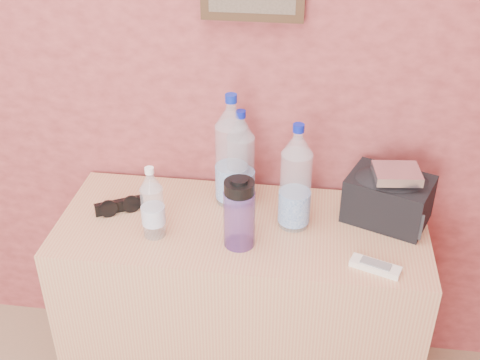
{
  "coord_description": "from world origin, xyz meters",
  "views": [
    {
      "loc": [
        0.6,
        0.25,
        1.8
      ],
      "look_at": [
        0.4,
        1.71,
        0.89
      ],
      "focal_mm": 45.0,
      "sensor_mm": 36.0,
      "label": 1
    }
  ],
  "objects_px": {
    "dresser": "(241,309)",
    "sunglasses": "(119,206)",
    "pet_large_c": "(232,156)",
    "pet_large_d": "(296,182)",
    "nalgene_bottle": "(239,213)",
    "foil_packet": "(397,174)",
    "pet_large_b": "(241,163)",
    "toiletry_bag": "(389,196)",
    "pet_small": "(153,206)",
    "ac_remote": "(375,267)"
  },
  "relations": [
    {
      "from": "dresser",
      "to": "sunglasses",
      "type": "bearing_deg",
      "value": 177.31
    },
    {
      "from": "pet_large_c",
      "to": "pet_large_d",
      "type": "relative_size",
      "value": 1.09
    },
    {
      "from": "nalgene_bottle",
      "to": "foil_packet",
      "type": "height_order",
      "value": "nalgene_bottle"
    },
    {
      "from": "pet_large_c",
      "to": "dresser",
      "type": "bearing_deg",
      "value": -69.13
    },
    {
      "from": "pet_large_b",
      "to": "toiletry_bag",
      "type": "relative_size",
      "value": 1.33
    },
    {
      "from": "pet_small",
      "to": "dresser",
      "type": "bearing_deg",
      "value": 19.05
    },
    {
      "from": "pet_large_c",
      "to": "foil_packet",
      "type": "height_order",
      "value": "pet_large_c"
    },
    {
      "from": "pet_large_d",
      "to": "pet_small",
      "type": "height_order",
      "value": "pet_large_d"
    },
    {
      "from": "toiletry_bag",
      "to": "pet_large_d",
      "type": "bearing_deg",
      "value": -144.79
    },
    {
      "from": "ac_remote",
      "to": "foil_packet",
      "type": "bearing_deg",
      "value": 96.68
    },
    {
      "from": "foil_packet",
      "to": "ac_remote",
      "type": "bearing_deg",
      "value": -103.45
    },
    {
      "from": "pet_large_b",
      "to": "pet_large_d",
      "type": "bearing_deg",
      "value": -30.79
    },
    {
      "from": "nalgene_bottle",
      "to": "foil_packet",
      "type": "xyz_separation_m",
      "value": [
        0.44,
        0.16,
        0.07
      ]
    },
    {
      "from": "pet_large_b",
      "to": "pet_large_c",
      "type": "xyz_separation_m",
      "value": [
        -0.03,
        -0.0,
        0.02
      ]
    },
    {
      "from": "dresser",
      "to": "pet_large_c",
      "type": "height_order",
      "value": "pet_large_c"
    },
    {
      "from": "dresser",
      "to": "pet_small",
      "type": "relative_size",
      "value": 4.9
    },
    {
      "from": "toiletry_bag",
      "to": "nalgene_bottle",
      "type": "bearing_deg",
      "value": -135.15
    },
    {
      "from": "pet_large_b",
      "to": "ac_remote",
      "type": "distance_m",
      "value": 0.52
    },
    {
      "from": "pet_small",
      "to": "sunglasses",
      "type": "height_order",
      "value": "pet_small"
    },
    {
      "from": "pet_large_b",
      "to": "sunglasses",
      "type": "relative_size",
      "value": 2.11
    },
    {
      "from": "pet_large_b",
      "to": "ac_remote",
      "type": "relative_size",
      "value": 2.31
    },
    {
      "from": "pet_large_b",
      "to": "dresser",
      "type": "bearing_deg",
      "value": -81.13
    },
    {
      "from": "pet_large_d",
      "to": "toiletry_bag",
      "type": "relative_size",
      "value": 1.41
    },
    {
      "from": "dresser",
      "to": "ac_remote",
      "type": "distance_m",
      "value": 0.56
    },
    {
      "from": "pet_small",
      "to": "pet_large_c",
      "type": "bearing_deg",
      "value": 46.66
    },
    {
      "from": "toiletry_bag",
      "to": "pet_large_b",
      "type": "bearing_deg",
      "value": -163.05
    },
    {
      "from": "sunglasses",
      "to": "ac_remote",
      "type": "bearing_deg",
      "value": -41.8
    },
    {
      "from": "toiletry_bag",
      "to": "ac_remote",
      "type": "bearing_deg",
      "value": -78.54
    },
    {
      "from": "pet_large_c",
      "to": "foil_packet",
      "type": "distance_m",
      "value": 0.5
    },
    {
      "from": "ac_remote",
      "to": "toiletry_bag",
      "type": "height_order",
      "value": "toiletry_bag"
    },
    {
      "from": "toiletry_bag",
      "to": "foil_packet",
      "type": "xyz_separation_m",
      "value": [
        0.01,
        -0.02,
        0.1
      ]
    },
    {
      "from": "ac_remote",
      "to": "foil_packet",
      "type": "xyz_separation_m",
      "value": [
        0.05,
        0.23,
        0.17
      ]
    },
    {
      "from": "toiletry_bag",
      "to": "pet_large_c",
      "type": "bearing_deg",
      "value": -162.78
    },
    {
      "from": "pet_large_b",
      "to": "pet_large_d",
      "type": "distance_m",
      "value": 0.21
    },
    {
      "from": "pet_small",
      "to": "pet_large_d",
      "type": "bearing_deg",
      "value": 14.81
    },
    {
      "from": "nalgene_bottle",
      "to": "toiletry_bag",
      "type": "height_order",
      "value": "nalgene_bottle"
    },
    {
      "from": "dresser",
      "to": "nalgene_bottle",
      "type": "relative_size",
      "value": 5.1
    },
    {
      "from": "pet_large_d",
      "to": "pet_small",
      "type": "bearing_deg",
      "value": -165.19
    },
    {
      "from": "nalgene_bottle",
      "to": "pet_small",
      "type": "bearing_deg",
      "value": 177.73
    },
    {
      "from": "pet_large_c",
      "to": "foil_packet",
      "type": "xyz_separation_m",
      "value": [
        0.5,
        -0.06,
        0.01
      ]
    },
    {
      "from": "nalgene_bottle",
      "to": "ac_remote",
      "type": "relative_size",
      "value": 1.6
    },
    {
      "from": "pet_small",
      "to": "toiletry_bag",
      "type": "height_order",
      "value": "pet_small"
    },
    {
      "from": "dresser",
      "to": "pet_large_d",
      "type": "distance_m",
      "value": 0.53
    },
    {
      "from": "pet_large_c",
      "to": "toiletry_bag",
      "type": "height_order",
      "value": "pet_large_c"
    },
    {
      "from": "dresser",
      "to": "pet_small",
      "type": "xyz_separation_m",
      "value": [
        -0.25,
        -0.09,
        0.46
      ]
    },
    {
      "from": "pet_small",
      "to": "nalgene_bottle",
      "type": "xyz_separation_m",
      "value": [
        0.26,
        -0.01,
        0.01
      ]
    },
    {
      "from": "dresser",
      "to": "foil_packet",
      "type": "xyz_separation_m",
      "value": [
        0.45,
        0.07,
        0.53
      ]
    },
    {
      "from": "dresser",
      "to": "toiletry_bag",
      "type": "height_order",
      "value": "toiletry_bag"
    },
    {
      "from": "pet_large_b",
      "to": "foil_packet",
      "type": "height_order",
      "value": "pet_large_b"
    },
    {
      "from": "pet_large_c",
      "to": "nalgene_bottle",
      "type": "bearing_deg",
      "value": -76.17
    }
  ]
}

